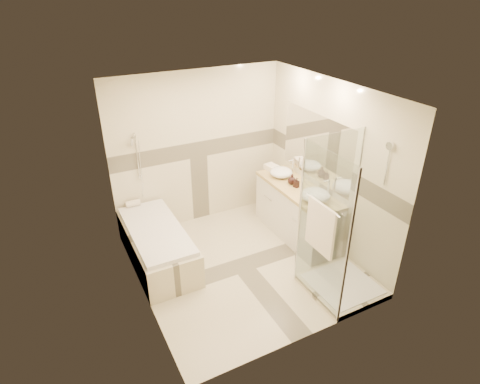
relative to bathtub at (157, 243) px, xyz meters
name	(u,v)px	position (x,y,z in m)	size (l,w,h in m)	color
room	(245,186)	(1.08, -0.64, 0.95)	(2.82, 3.02, 2.52)	#C2B99A
bathtub	(157,243)	(0.00, 0.00, 0.00)	(0.75, 1.70, 0.56)	beige
vanity	(297,212)	(2.15, -0.35, 0.12)	(0.58, 1.62, 0.85)	silver
shower_enclosure	(335,257)	(1.86, -1.62, 0.20)	(0.96, 0.93, 2.04)	beige
vessel_sink_near	(281,172)	(2.13, 0.11, 0.62)	(0.36, 0.36, 0.14)	white
vessel_sink_far	(315,195)	(2.13, -0.78, 0.63)	(0.41, 0.41, 0.17)	white
faucet_near	(293,165)	(2.35, 0.11, 0.69)	(0.11, 0.03, 0.26)	silver
faucet_far	(328,187)	(2.35, -0.78, 0.71)	(0.12, 0.03, 0.29)	silver
amenity_bottle_a	(296,183)	(2.13, -0.32, 0.62)	(0.07, 0.07, 0.15)	black
amenity_bottle_b	(292,179)	(2.13, -0.19, 0.62)	(0.13, 0.13, 0.16)	black
folded_towels	(273,168)	(2.13, 0.37, 0.59)	(0.16, 0.27, 0.09)	white
rolled_towel	(133,203)	(-0.12, 0.76, 0.30)	(0.10, 0.10, 0.21)	white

